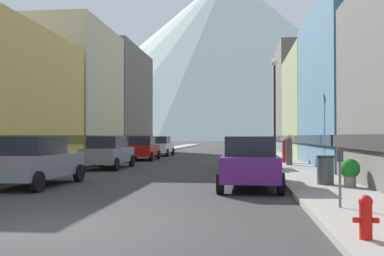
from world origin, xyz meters
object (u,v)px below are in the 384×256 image
Objects in this scene: trash_bin_right at (325,170)px; car_left_0 at (35,161)px; car_left_2 at (143,148)px; streetlamp_right at (275,96)px; car_left_3 at (160,146)px; car_right_0 at (250,162)px; pedestrian_0 at (285,151)px; potted_plant_0 at (350,171)px; parking_meter_near at (340,170)px; fire_hydrant_near at (366,216)px; car_right_1 at (247,153)px; pedestrian_1 at (289,151)px; car_left_1 at (108,152)px; potted_plant_1 at (20,160)px.

car_left_0 is at bearing -177.66° from trash_bin_right.
streetlamp_right is at bearing -40.62° from car_left_2.
car_left_3 is 25.30m from car_right_0.
potted_plant_0 is at bearing -86.72° from pedestrian_0.
trash_bin_right is (0.60, 4.92, -0.37)m from parking_meter_near.
potted_plant_0 is (10.80, -24.59, -0.22)m from car_left_3.
car_left_3 reaches higher than trash_bin_right.
parking_meter_near is (0.30, 3.16, 0.49)m from fire_hydrant_near.
car_left_3 is 0.99× the size of car_right_1.
car_left_3 is 26.00m from trash_bin_right.
pedestrian_1 is (2.45, 10.35, 0.05)m from car_right_0.
streetlamp_right is at bearing 90.34° from fire_hydrant_near.
car_left_2 is at bearing 156.35° from pedestrian_0.
car_left_0 and car_left_2 have the same top height.
car_left_1 is 0.99× the size of car_right_0.
car_left_3 is (0.00, 24.35, 0.00)m from car_left_0.
car_left_1 is at bearing 178.83° from car_right_1.
streetlamp_right is at bearing 19.82° from potted_plant_1.
car_right_0 reaches higher than trash_bin_right.
streetlamp_right reaches higher than car_left_2.
car_left_0 is 12.02m from fire_hydrant_near.
car_right_1 is at bearing -119.17° from pedestrian_0.
car_left_2 is at bearing 110.37° from fire_hydrant_near.
streetlamp_right reaches higher than pedestrian_1.
potted_plant_1 is at bearing 161.23° from trash_bin_right.
parking_meter_near is 15.88m from potted_plant_1.
car_left_2 is 4.84× the size of potted_plant_1.
car_left_1 is at bearing -168.99° from pedestrian_1.
car_left_1 is 4.87m from potted_plant_1.
potted_plant_0 is at bearing -80.29° from streetlamp_right.
pedestrian_0 is at bearing -23.65° from car_left_2.
pedestrian_0 is (2.45, 12.63, -0.03)m from car_right_0.
car_left_0 is 7.60m from car_right_0.
car_left_3 is at bearing 131.14° from pedestrian_0.
car_left_1 is at bearing -90.01° from car_left_2.
car_left_3 is 33.33m from fire_hydrant_near.
car_left_3 is at bearing 107.48° from car_right_0.
car_left_0 reaches higher than potted_plant_0.
parking_meter_near reaches higher than potted_plant_1.
car_right_1 is (7.60, -15.90, 0.00)m from car_left_3.
streetlamp_right reaches higher than potted_plant_0.
car_left_1 is 13.97m from potted_plant_0.
fire_hydrant_near is 0.41× the size of pedestrian_1.
car_right_1 is 4.84× the size of potted_plant_1.
fire_hydrant_near is 17.42m from streetlamp_right.
car_left_1 is at bearing 89.99° from car_left_0.
car_left_2 is at bearing 146.37° from pedestrian_1.
potted_plant_1 is (-3.20, -19.40, -0.24)m from car_left_3.
potted_plant_0 is 10.84m from pedestrian_1.
pedestrian_0 is at bearing 88.35° from parking_meter_near.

